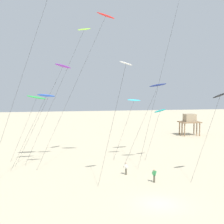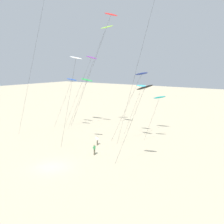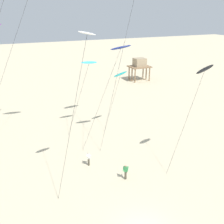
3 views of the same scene
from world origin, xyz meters
TOP-DOWN VIEW (x-y plane):
  - ground_plane at (0.00, 0.00)m, footprint 260.00×260.00m
  - kite_green at (-12.90, 22.30)m, footprint 5.83×1.50m
  - kite_lime at (-5.57, 19.87)m, footprint 10.45×2.24m
  - kite_red at (-2.57, 17.13)m, footprint 11.68×1.98m
  - kite_blue at (-11.31, 15.78)m, footprint 6.31×1.22m
  - kite_cyan at (2.64, 19.91)m, footprint 4.69×0.93m
  - kite_navy at (5.01, 15.19)m, footprint 6.78×1.38m
  - kite_teal at (6.72, 18.75)m, footprint 3.71×1.04m
  - kite_white at (-1.86, 7.15)m, footprint 4.48×1.30m
  - kite_purple at (-8.82, 19.08)m, footprint 8.55×1.73m
  - kite_black at (10.21, 6.62)m, footprint 5.14×1.04m
  - kite_flyer_nearest at (-0.82, 10.87)m, footprint 0.69×0.70m
  - kite_flyer_middle at (1.78, 6.90)m, footprint 0.72×0.72m

SIDE VIEW (x-z plane):
  - ground_plane at x=0.00m, z-range 0.00..0.00m
  - kite_flyer_nearest at x=-0.82m, z-range 0.06..1.73m
  - kite_flyer_middle at x=1.78m, z-range 0.06..1.73m
  - kite_teal at x=6.72m, z-range 3.71..12.12m
  - kite_cyan at x=2.64m, z-range 4.62..14.56m
  - kite_green at x=-12.90m, z-range 4.81..15.42m
  - kite_blue at x=-11.31m, z-range 5.02..15.97m
  - kite_black at x=10.21m, z-range 5.02..16.26m
  - kite_navy at x=5.01m, z-range 5.74..18.22m
  - kite_white at x=-1.86m, z-range 6.77..21.62m
  - kite_purple at x=-8.82m, z-range 7.09..22.58m
  - kite_lime at x=-5.57m, z-range 9.75..30.95m
  - kite_red at x=-2.57m, z-range 10.64..33.56m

